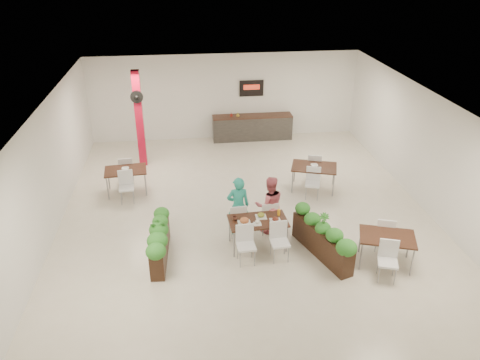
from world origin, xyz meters
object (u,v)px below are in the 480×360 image
object	(u,v)px
service_counter	(252,127)
diner_woman	(269,205)
planter_left	(159,238)
side_table_c	(387,241)
main_table	(258,224)
red_column	(139,118)
side_table_b	(314,170)
planter_right	(322,236)
side_table_a	(126,173)
diner_man	(238,206)

from	to	relation	value
service_counter	diner_woman	xyz separation A→B (m)	(-0.53, -6.51, 0.28)
planter_left	side_table_c	xyz separation A→B (m)	(5.16, -0.91, 0.11)
side_table_c	main_table	bearing A→B (deg)	178.34
red_column	service_counter	xyz separation A→B (m)	(4.00, 1.86, -1.15)
side_table_b	planter_right	bearing A→B (deg)	-83.93
service_counter	planter_right	distance (m)	7.71
side_table_a	service_counter	bearing A→B (deg)	36.67
planter_right	side_table_a	bearing A→B (deg)	141.86
side_table_a	red_column	bearing A→B (deg)	74.98
diner_woman	side_table_b	bearing A→B (deg)	-131.71
side_table_b	main_table	bearing A→B (deg)	-109.49
red_column	side_table_b	world-z (taller)	red_column
service_counter	side_table_b	size ratio (longest dim) A/B	1.80
diner_man	side_table_c	xyz separation A→B (m)	(3.21, -1.70, -0.17)
red_column	diner_man	bearing A→B (deg)	-60.14
planter_left	side_table_b	distance (m)	5.40
planter_right	side_table_c	bearing A→B (deg)	-20.98
red_column	planter_left	xyz separation A→B (m)	(0.71, -5.43, -1.13)
diner_woman	planter_left	distance (m)	2.87
red_column	side_table_a	bearing A→B (deg)	-100.11
red_column	service_counter	distance (m)	4.56
side_table_a	planter_left	bearing A→B (deg)	-77.57
side_table_c	side_table_b	bearing A→B (deg)	118.23
service_counter	side_table_c	distance (m)	8.42
red_column	side_table_a	size ratio (longest dim) A/B	1.94
red_column	diner_man	xyz separation A→B (m)	(2.67, -4.64, -0.85)
side_table_c	service_counter	bearing A→B (deg)	121.60
diner_man	side_table_b	world-z (taller)	diner_man
red_column	planter_right	world-z (taller)	red_column
planter_left	side_table_b	xyz separation A→B (m)	(4.51, 2.97, 0.12)
side_table_a	main_table	bearing A→B (deg)	-48.94
diner_man	planter_left	size ratio (longest dim) A/B	0.80
side_table_b	side_table_c	world-z (taller)	same
diner_woman	planter_right	world-z (taller)	diner_woman
planter_left	side_table_c	world-z (taller)	planter_left
diner_man	side_table_c	world-z (taller)	diner_man
red_column	diner_woman	xyz separation A→B (m)	(3.47, -4.64, -0.87)
diner_woman	side_table_a	distance (m)	4.65
planter_right	side_table_b	xyz separation A→B (m)	(0.71, 3.36, 0.12)
red_column	diner_man	size ratio (longest dim) A/B	2.01
planter_right	side_table_c	distance (m)	1.45
planter_right	side_table_a	size ratio (longest dim) A/B	1.24
side_table_a	side_table_c	size ratio (longest dim) A/B	0.99
planter_left	planter_right	bearing A→B (deg)	-5.92
side_table_b	side_table_c	size ratio (longest dim) A/B	1.00
main_table	diner_woman	xyz separation A→B (m)	(0.41, 0.66, 0.14)
main_table	diner_woman	distance (m)	0.78
service_counter	diner_man	bearing A→B (deg)	-101.58
diner_man	planter_right	size ratio (longest dim) A/B	0.78
red_column	service_counter	bearing A→B (deg)	25.00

